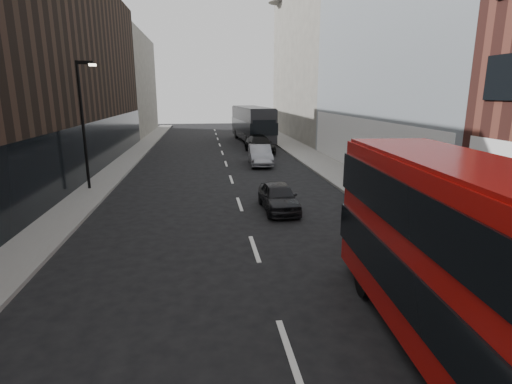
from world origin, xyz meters
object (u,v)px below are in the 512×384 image
object	(u,v)px
red_bus	(482,267)
car_a	(278,197)
car_c	(259,145)
street_lamp	(84,117)
grey_bus	(252,123)
car_b	(260,155)

from	to	relation	value
red_bus	car_a	size ratio (longest dim) A/B	2.68
red_bus	car_c	distance (m)	30.69
street_lamp	grey_bus	bearing A→B (deg)	61.63
grey_bus	car_b	size ratio (longest dim) A/B	2.65
red_bus	grey_bus	size ratio (longest dim) A/B	0.84
street_lamp	car_b	distance (m)	13.40
grey_bus	car_a	distance (m)	27.77
car_a	car_c	distance (m)	18.91
grey_bus	car_b	world-z (taller)	grey_bus
car_a	grey_bus	bearing A→B (deg)	84.42
car_b	grey_bus	bearing A→B (deg)	88.01
street_lamp	car_c	bearing A→B (deg)	49.23
car_b	street_lamp	bearing A→B (deg)	-143.99
street_lamp	car_c	distance (m)	18.20
street_lamp	grey_bus	xyz separation A→B (m)	(12.07, 22.36, -2.06)
car_a	red_bus	bearing A→B (deg)	-83.46
grey_bus	car_c	bearing A→B (deg)	-96.95
car_b	car_c	distance (m)	6.47
red_bus	grey_bus	distance (m)	39.48
red_bus	car_b	xyz separation A→B (m)	(-0.75, 24.24, -1.54)
grey_bus	car_c	distance (m)	8.93
red_bus	car_c	world-z (taller)	red_bus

